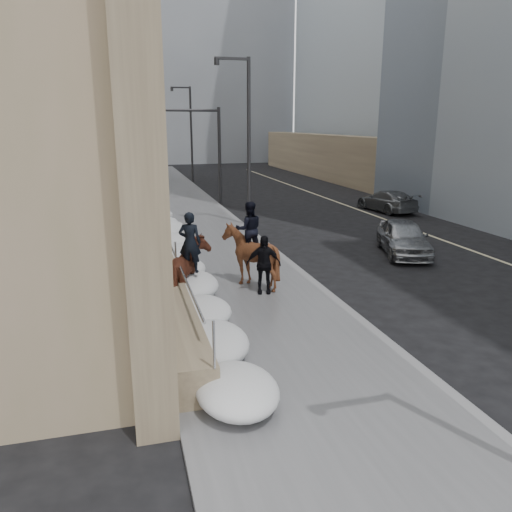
{
  "coord_description": "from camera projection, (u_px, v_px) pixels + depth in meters",
  "views": [
    {
      "loc": [
        -3.15,
        -9.83,
        5.05
      ],
      "look_at": [
        0.1,
        2.27,
        1.7
      ],
      "focal_mm": 35.0,
      "sensor_mm": 36.0,
      "label": 1
    }
  ],
  "objects": [
    {
      "name": "limestone_building",
      "position": [
        71.0,
        47.0,
        26.27
      ],
      "size": [
        6.1,
        44.0,
        18.0
      ],
      "color": "#91825F",
      "rests_on": "ground"
    },
    {
      "name": "traffic_signal",
      "position": [
        205.0,
        140.0,
        31.27
      ],
      "size": [
        4.1,
        0.22,
        6.0
      ],
      "color": "#2D2D30",
      "rests_on": "ground"
    },
    {
      "name": "lane_line",
      "position": [
        428.0,
        235.0,
        23.22
      ],
      "size": [
        0.15,
        70.0,
        0.01
      ],
      "primitive_type": "cube",
      "color": "#BFB78C",
      "rests_on": "ground"
    },
    {
      "name": "curb",
      "position": [
        266.0,
        244.0,
        21.23
      ],
      "size": [
        0.24,
        80.0,
        0.12
      ],
      "primitive_type": "cube",
      "color": "slate",
      "rests_on": "ground"
    },
    {
      "name": "bg_building_mid",
      "position": [
        170.0,
        52.0,
        64.63
      ],
      "size": [
        30.0,
        12.0,
        28.0
      ],
      "primitive_type": "cube",
      "color": "slate",
      "rests_on": "ground"
    },
    {
      "name": "sidewalk",
      "position": [
        205.0,
        248.0,
        20.58
      ],
      "size": [
        5.0,
        80.0,
        0.12
      ],
      "primitive_type": "cube",
      "color": "#545457",
      "rests_on": "ground"
    },
    {
      "name": "car_silver",
      "position": [
        403.0,
        237.0,
        19.65
      ],
      "size": [
        2.81,
        4.34,
        1.38
      ],
      "primitive_type": "imported",
      "rotation": [
        0.0,
        0.0,
        -0.32
      ],
      "color": "gray",
      "rests_on": "ground"
    },
    {
      "name": "mounted_horse_right",
      "position": [
        250.0,
        252.0,
        15.39
      ],
      "size": [
        1.68,
        1.85,
        2.62
      ],
      "rotation": [
        0.0,
        0.0,
        3.07
      ],
      "color": "#4E2916",
      "rests_on": "sidewalk"
    },
    {
      "name": "streetlight_far",
      "position": [
        189.0,
        129.0,
        42.49
      ],
      "size": [
        1.71,
        0.24,
        8.0
      ],
      "color": "#2D2D30",
      "rests_on": "ground"
    },
    {
      "name": "bg_building_far",
      "position": [
        95.0,
        89.0,
        74.35
      ],
      "size": [
        24.0,
        12.0,
        20.0
      ],
      "primitive_type": "cube",
      "color": "gray",
      "rests_on": "ground"
    },
    {
      "name": "mounted_horse_left",
      "position": [
        189.0,
        269.0,
        13.96
      ],
      "size": [
        1.63,
        2.33,
        2.57
      ],
      "rotation": [
        0.0,
        0.0,
        2.8
      ],
      "color": "#542719",
      "rests_on": "sidewalk"
    },
    {
      "name": "ground",
      "position": [
        278.0,
        354.0,
        11.26
      ],
      "size": [
        140.0,
        140.0,
        0.0
      ],
      "primitive_type": "plane",
      "color": "black",
      "rests_on": "ground"
    },
    {
      "name": "streetlight_mid",
      "position": [
        246.0,
        133.0,
        23.83
      ],
      "size": [
        1.71,
        0.24,
        8.0
      ],
      "color": "#2D2D30",
      "rests_on": "ground"
    },
    {
      "name": "pedestrian",
      "position": [
        263.0,
        264.0,
        14.75
      ],
      "size": [
        1.1,
        0.65,
        1.76
      ],
      "primitive_type": "imported",
      "rotation": [
        0.0,
        0.0,
        -0.22
      ],
      "color": "black",
      "rests_on": "sidewalk"
    },
    {
      "name": "snow_bank",
      "position": [
        175.0,
        252.0,
        18.35
      ],
      "size": [
        1.7,
        18.1,
        0.76
      ],
      "color": "silver",
      "rests_on": "sidewalk"
    },
    {
      "name": "car_grey",
      "position": [
        387.0,
        201.0,
        29.23
      ],
      "size": [
        2.28,
        4.49,
        1.25
      ],
      "primitive_type": "imported",
      "rotation": [
        0.0,
        0.0,
        3.27
      ],
      "color": "#54585C",
      "rests_on": "ground"
    }
  ]
}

